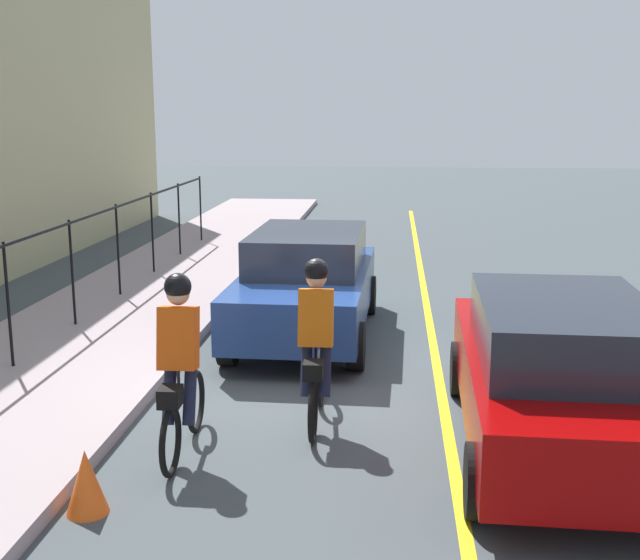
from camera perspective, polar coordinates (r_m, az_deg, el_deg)
The scene contains 10 objects.
ground_plane at distance 10.01m, azimuth -0.69°, elevation -7.48°, with size 80.00×80.00×0.00m, color #3F474B.
lane_line_centre at distance 9.98m, azimuth 8.56°, elevation -7.66°, with size 36.00×0.12×0.01m, color yellow.
sidewalk at distance 10.86m, azimuth -18.95°, elevation -6.17°, with size 40.00×3.20×0.15m, color gray.
iron_fence at distance 11.61m, azimuth -19.20°, elevation 1.45°, with size 18.48×0.04×1.60m.
cyclist_lead at distance 8.51m, azimuth -0.27°, elevation -4.56°, with size 1.71×0.37×1.83m.
cyclist_follow at distance 7.88m, azimuth -9.92°, elevation -6.08°, with size 1.71×0.37×1.83m.
patrol_sedan at distance 8.23m, azimuth 16.56°, elevation -6.28°, with size 4.45×2.03×1.58m.
parked_sedan_rear at distance 11.97m, azimuth -0.93°, elevation -0.15°, with size 4.44×2.01×1.58m.
traffic_cone_near at distance 7.20m, azimuth -16.26°, elevation -13.58°, with size 0.36×0.36×0.56m, color #F55A18.
traffic_cone_far at distance 15.38m, azimuth -3.87°, elevation 0.43°, with size 0.36×0.36×0.55m, color #FE6001.
Camera 1 is at (-9.40, -0.97, 3.32)m, focal length 45.07 mm.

